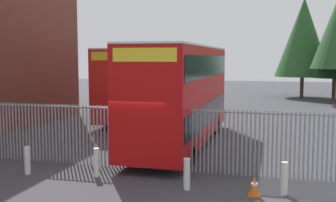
{
  "coord_description": "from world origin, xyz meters",
  "views": [
    {
      "loc": [
        4.59,
        -13.56,
        3.89
      ],
      "look_at": [
        0.0,
        4.0,
        2.0
      ],
      "focal_mm": 44.02,
      "sensor_mm": 36.0,
      "label": 1
    }
  ],
  "objects_px": {
    "double_decker_bus_near_gate": "(182,91)",
    "bollard_far_right": "(284,178)",
    "bollard_near_right": "(187,174)",
    "bollard_near_left": "(27,160)",
    "bollard_center_front": "(97,162)",
    "traffic_cone_mid_forecourt": "(254,186)",
    "double_decker_bus_behind_fence_left": "(143,81)"
  },
  "relations": [
    {
      "from": "double_decker_bus_near_gate",
      "to": "traffic_cone_mid_forecourt",
      "type": "relative_size",
      "value": 18.32
    },
    {
      "from": "double_decker_bus_near_gate",
      "to": "bollard_center_front",
      "type": "bearing_deg",
      "value": -105.96
    },
    {
      "from": "double_decker_bus_near_gate",
      "to": "bollard_center_front",
      "type": "relative_size",
      "value": 11.38
    },
    {
      "from": "bollard_far_right",
      "to": "bollard_near_right",
      "type": "bearing_deg",
      "value": -174.53
    },
    {
      "from": "double_decker_bus_near_gate",
      "to": "bollard_near_right",
      "type": "distance_m",
      "value": 6.67
    },
    {
      "from": "double_decker_bus_near_gate",
      "to": "bollard_center_front",
      "type": "height_order",
      "value": "double_decker_bus_near_gate"
    },
    {
      "from": "traffic_cone_mid_forecourt",
      "to": "double_decker_bus_near_gate",
      "type": "bearing_deg",
      "value": 119.44
    },
    {
      "from": "traffic_cone_mid_forecourt",
      "to": "bollard_center_front",
      "type": "bearing_deg",
      "value": 172.78
    },
    {
      "from": "double_decker_bus_behind_fence_left",
      "to": "bollard_center_front",
      "type": "relative_size",
      "value": 11.38
    },
    {
      "from": "bollard_near_left",
      "to": "bollard_near_right",
      "type": "height_order",
      "value": "same"
    },
    {
      "from": "bollard_near_left",
      "to": "bollard_far_right",
      "type": "xyz_separation_m",
      "value": [
        8.33,
        0.0,
        0.0
      ]
    },
    {
      "from": "bollard_center_front",
      "to": "bollard_near_right",
      "type": "distance_m",
      "value": 3.22
    },
    {
      "from": "double_decker_bus_near_gate",
      "to": "bollard_center_front",
      "type": "xyz_separation_m",
      "value": [
        -1.6,
        -5.61,
        -1.95
      ]
    },
    {
      "from": "bollard_near_left",
      "to": "traffic_cone_mid_forecourt",
      "type": "relative_size",
      "value": 1.61
    },
    {
      "from": "double_decker_bus_near_gate",
      "to": "bollard_center_front",
      "type": "distance_m",
      "value": 6.15
    },
    {
      "from": "bollard_center_front",
      "to": "bollard_far_right",
      "type": "distance_m",
      "value": 5.96
    },
    {
      "from": "double_decker_bus_near_gate",
      "to": "bollard_near_left",
      "type": "height_order",
      "value": "double_decker_bus_near_gate"
    },
    {
      "from": "double_decker_bus_behind_fence_left",
      "to": "bollard_near_right",
      "type": "height_order",
      "value": "double_decker_bus_behind_fence_left"
    },
    {
      "from": "bollard_far_right",
      "to": "double_decker_bus_behind_fence_left",
      "type": "bearing_deg",
      "value": 122.75
    },
    {
      "from": "bollard_center_front",
      "to": "traffic_cone_mid_forecourt",
      "type": "bearing_deg",
      "value": -7.22
    },
    {
      "from": "bollard_near_right",
      "to": "bollard_far_right",
      "type": "bearing_deg",
      "value": 5.47
    },
    {
      "from": "double_decker_bus_near_gate",
      "to": "double_decker_bus_behind_fence_left",
      "type": "relative_size",
      "value": 1.0
    },
    {
      "from": "double_decker_bus_behind_fence_left",
      "to": "bollard_far_right",
      "type": "relative_size",
      "value": 11.38
    },
    {
      "from": "double_decker_bus_behind_fence_left",
      "to": "bollard_center_front",
      "type": "bearing_deg",
      "value": -78.56
    },
    {
      "from": "double_decker_bus_near_gate",
      "to": "traffic_cone_mid_forecourt",
      "type": "xyz_separation_m",
      "value": [
        3.53,
        -6.26,
        -2.13
      ]
    },
    {
      "from": "double_decker_bus_near_gate",
      "to": "bollard_far_right",
      "type": "relative_size",
      "value": 11.38
    },
    {
      "from": "bollard_center_front",
      "to": "traffic_cone_mid_forecourt",
      "type": "distance_m",
      "value": 5.18
    },
    {
      "from": "double_decker_bus_near_gate",
      "to": "bollard_near_right",
      "type": "bearing_deg",
      "value": -75.84
    },
    {
      "from": "traffic_cone_mid_forecourt",
      "to": "bollard_near_left",
      "type": "bearing_deg",
      "value": 177.48
    },
    {
      "from": "bollard_near_left",
      "to": "bollard_center_front",
      "type": "xyz_separation_m",
      "value": [
        2.38,
        0.32,
        0.0
      ]
    },
    {
      "from": "bollard_near_right",
      "to": "bollard_center_front",
      "type": "bearing_deg",
      "value": 169.54
    },
    {
      "from": "bollard_near_left",
      "to": "traffic_cone_mid_forecourt",
      "type": "distance_m",
      "value": 7.52
    }
  ]
}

